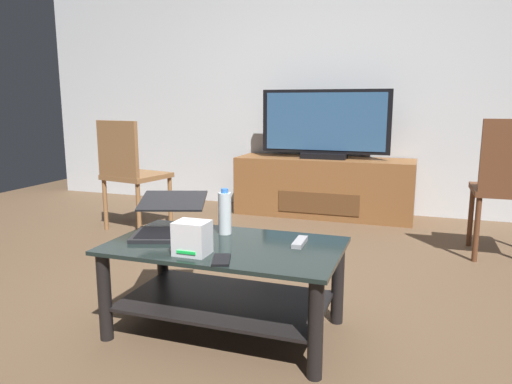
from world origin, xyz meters
TOP-DOWN VIEW (x-y plane):
  - ground_plane at (0.00, 0.00)m, footprint 7.68×7.68m
  - back_wall at (0.00, 2.44)m, footprint 6.40×0.12m
  - coffee_table at (0.04, -0.35)m, footprint 1.05×0.60m
  - media_cabinet at (0.01, 2.12)m, footprint 1.64×0.50m
  - television at (0.01, 2.10)m, footprint 1.19×0.20m
  - dining_chair at (1.43, 1.22)m, footprint 0.44×0.44m
  - side_chair at (-1.41, 1.06)m, footprint 0.52×0.52m
  - laptop at (-0.29, -0.27)m, footprint 0.44×0.49m
  - router_box at (-0.03, -0.53)m, footprint 0.14×0.12m
  - water_bottle_near at (-0.03, -0.19)m, footprint 0.06×0.06m
  - cell_phone at (0.12, -0.57)m, footprint 0.11×0.16m
  - tv_remote at (0.36, -0.24)m, footprint 0.05×0.16m

SIDE VIEW (x-z plane):
  - ground_plane at x=0.00m, z-range 0.00..0.00m
  - media_cabinet at x=0.01m, z-range 0.00..0.54m
  - coffee_table at x=0.04m, z-range 0.07..0.50m
  - cell_phone at x=0.12m, z-range 0.42..0.43m
  - tv_remote at x=0.36m, z-range 0.42..0.44m
  - laptop at x=-0.29m, z-range 0.40..0.57m
  - router_box at x=-0.03m, z-range 0.42..0.56m
  - side_chair at x=-1.41m, z-range 0.06..0.97m
  - water_bottle_near at x=-0.03m, z-range 0.42..0.64m
  - dining_chair at x=1.43m, z-range 0.06..1.01m
  - television at x=0.01m, z-range 0.53..1.16m
  - back_wall at x=0.00m, z-range 0.00..2.80m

